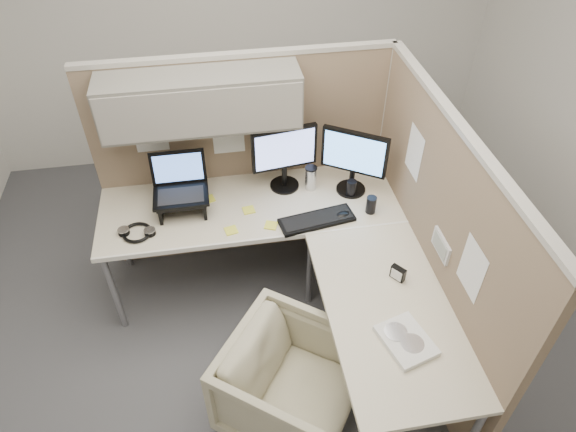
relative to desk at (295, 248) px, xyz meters
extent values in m
plane|color=#45454B|center=(-0.12, -0.13, -0.69)|extent=(4.50, 4.50, 0.00)
cube|color=#877059|center=(-0.22, 0.77, 0.11)|extent=(2.00, 0.05, 1.60)
cube|color=#A8A399|center=(-0.22, 0.77, 0.93)|extent=(2.00, 0.06, 0.03)
cube|color=slate|center=(-0.47, 0.62, 0.73)|extent=(1.20, 0.34, 0.34)
cube|color=gray|center=(-0.47, 0.45, 0.73)|extent=(1.18, 0.01, 0.30)
plane|color=white|center=(-0.82, 0.75, 0.46)|extent=(0.26, 0.00, 0.26)
plane|color=white|center=(-0.32, 0.75, 0.39)|extent=(0.26, 0.00, 0.26)
cube|color=#877059|center=(0.78, -0.23, 0.11)|extent=(0.05, 2.00, 1.60)
cube|color=#A8A399|center=(0.78, -0.23, 0.93)|extent=(0.06, 2.00, 0.03)
cube|color=#A8A399|center=(0.78, 0.77, 0.11)|extent=(0.06, 0.06, 1.60)
cube|color=silver|center=(0.75, -0.38, 0.27)|extent=(0.02, 0.20, 0.12)
cube|color=gray|center=(0.73, -0.38, 0.27)|extent=(0.00, 0.16, 0.09)
plane|color=white|center=(0.75, 0.17, 0.51)|extent=(0.00, 0.26, 0.26)
plane|color=white|center=(0.75, -0.68, 0.41)|extent=(0.00, 0.26, 0.26)
cube|color=beige|center=(-0.22, 0.41, 0.03)|extent=(2.00, 0.68, 0.03)
cube|color=beige|center=(0.41, -0.58, 0.03)|extent=(0.68, 1.30, 0.03)
cube|color=white|center=(-0.22, 0.07, 0.03)|extent=(2.00, 0.02, 0.03)
cylinder|color=gray|center=(-1.17, 0.12, -0.34)|extent=(0.04, 0.04, 0.70)
cylinder|color=gray|center=(-1.17, 0.70, -0.34)|extent=(0.04, 0.04, 0.70)
cylinder|color=gray|center=(0.13, 0.12, -0.34)|extent=(0.04, 0.04, 0.70)
imported|color=beige|center=(-0.15, -0.69, -0.34)|extent=(0.91, 0.92, 0.70)
cylinder|color=black|center=(0.03, 0.57, 0.05)|extent=(0.20, 0.20, 0.02)
cylinder|color=black|center=(0.03, 0.57, 0.13)|extent=(0.04, 0.04, 0.15)
cube|color=black|center=(0.03, 0.57, 0.36)|extent=(0.44, 0.10, 0.30)
cube|color=#8A9FEF|center=(0.03, 0.55, 0.36)|extent=(0.40, 0.06, 0.26)
cylinder|color=black|center=(0.47, 0.45, 0.05)|extent=(0.20, 0.20, 0.02)
cylinder|color=black|center=(0.47, 0.45, 0.13)|extent=(0.04, 0.04, 0.15)
cube|color=black|center=(0.47, 0.45, 0.36)|extent=(0.39, 0.27, 0.30)
cube|color=#5AA0F6|center=(0.46, 0.43, 0.36)|extent=(0.34, 0.22, 0.26)
cube|color=black|center=(-0.67, 0.41, 0.16)|extent=(0.31, 0.25, 0.02)
cube|color=black|center=(-0.81, 0.41, 0.10)|extent=(0.02, 0.23, 0.12)
cube|color=black|center=(-0.53, 0.41, 0.10)|extent=(0.02, 0.23, 0.12)
cube|color=black|center=(-0.67, 0.41, 0.18)|extent=(0.35, 0.25, 0.02)
cube|color=black|center=(-0.67, 0.56, 0.30)|extent=(0.35, 0.06, 0.23)
cube|color=#598CF2|center=(-0.67, 0.55, 0.30)|extent=(0.31, 0.04, 0.18)
cube|color=black|center=(0.17, 0.17, 0.05)|extent=(0.50, 0.24, 0.02)
ellipsoid|color=black|center=(0.35, 0.18, 0.06)|extent=(0.12, 0.09, 0.04)
cylinder|color=silver|center=(0.20, 0.52, 0.13)|extent=(0.08, 0.08, 0.17)
cylinder|color=black|center=(0.20, 0.52, 0.21)|extent=(0.08, 0.08, 0.01)
cylinder|color=black|center=(0.54, 0.21, 0.10)|extent=(0.07, 0.07, 0.12)
cylinder|color=black|center=(0.45, 0.39, 0.10)|extent=(0.07, 0.07, 0.12)
cube|color=yellow|center=(-0.25, 0.35, 0.05)|extent=(0.09, 0.09, 0.01)
cube|color=yellow|center=(-0.50, 0.51, 0.05)|extent=(0.09, 0.09, 0.01)
cube|color=yellow|center=(-0.38, 0.18, 0.05)|extent=(0.09, 0.09, 0.01)
cube|color=yellow|center=(-0.13, 0.18, 0.05)|extent=(0.10, 0.10, 0.01)
torus|color=black|center=(-0.96, 0.25, 0.06)|extent=(0.22, 0.22, 0.02)
cylinder|color=black|center=(-1.04, 0.26, 0.06)|extent=(0.07, 0.07, 0.03)
cylinder|color=black|center=(-0.88, 0.23, 0.06)|extent=(0.07, 0.07, 0.03)
cube|color=white|center=(0.43, -0.80, 0.06)|extent=(0.29, 0.33, 0.03)
cylinder|color=silver|center=(0.45, -0.83, 0.07)|extent=(0.12, 0.12, 0.00)
cylinder|color=silver|center=(0.39, -0.75, 0.08)|extent=(0.12, 0.12, 0.00)
cube|color=black|center=(0.52, -0.37, 0.09)|extent=(0.08, 0.09, 0.09)
cube|color=white|center=(0.51, -0.39, 0.09)|extent=(0.04, 0.06, 0.07)
camera|label=1|loc=(-0.42, -2.19, 2.27)|focal=32.00mm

